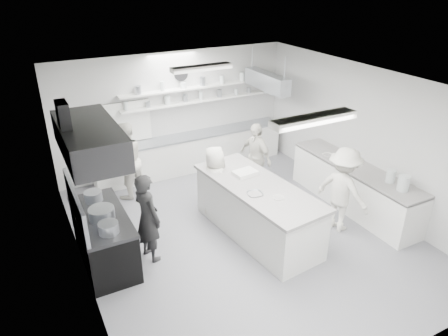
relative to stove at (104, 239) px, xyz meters
name	(u,v)px	position (x,y,z in m)	size (l,w,h in m)	color
floor	(243,233)	(2.60, -0.40, -0.46)	(6.00, 7.00, 0.02)	gray
ceiling	(246,84)	(2.60, -0.40, 2.56)	(6.00, 7.00, 0.02)	white
wall_back	(174,112)	(2.60, 3.10, 1.05)	(6.00, 0.04, 3.00)	#BEBEBE
wall_front	(395,279)	(2.60, -3.90, 1.05)	(6.00, 0.04, 3.00)	#BEBEBE
wall_left	(76,204)	(-0.40, -0.40, 1.05)	(0.04, 7.00, 3.00)	#BEBEBE
wall_right	(366,137)	(5.60, -0.40, 1.05)	(0.04, 7.00, 3.00)	#BEBEBE
stove	(104,239)	(0.00, 0.00, 0.00)	(0.80, 1.80, 0.90)	black
exhaust_hood	(89,139)	(0.00, 0.00, 1.90)	(0.85, 2.00, 0.50)	#2A2A2D
back_counter	(192,152)	(2.90, 2.80, 0.01)	(5.00, 0.60, 0.92)	white
shelf_lower	(202,100)	(3.30, 2.97, 1.30)	(4.20, 0.26, 0.04)	white
shelf_upper	(201,87)	(3.30, 2.97, 1.65)	(4.20, 0.26, 0.04)	white
pass_through_window	(124,123)	(1.30, 3.08, 1.00)	(1.30, 0.04, 1.00)	black
wall_clock	(181,74)	(2.80, 3.06, 2.00)	(0.32, 0.32, 0.05)	silver
right_counter	(353,187)	(5.25, -0.60, 0.02)	(0.74, 3.30, 0.94)	white
pot_rack	(267,81)	(4.60, 2.00, 1.85)	(0.30, 1.60, 0.40)	#A1A6AF
light_fixture_front	(314,119)	(2.60, -2.20, 2.49)	(1.30, 0.25, 0.10)	white
light_fixture_rear	(202,68)	(2.60, 1.40, 2.49)	(1.30, 0.25, 0.10)	white
prep_island	(257,211)	(2.84, -0.52, 0.07)	(1.04, 2.80, 1.03)	white
stove_pot	(102,215)	(0.00, -0.13, 0.58)	(0.43, 0.43, 0.25)	#A1A6AF
cook_stove	(148,218)	(0.74, -0.27, 0.39)	(0.61, 0.40, 1.67)	#252526
cook_back	(126,161)	(1.03, 2.12, 0.44)	(0.87, 0.68, 1.79)	silver
cook_island_left	(215,182)	(2.43, 0.51, 0.32)	(0.76, 0.49, 1.55)	silver
cook_island_right	(255,157)	(3.75, 1.06, 0.38)	(0.97, 0.40, 1.66)	silver
cook_right	(343,190)	(4.41, -1.12, 0.42)	(1.13, 0.65, 1.75)	silver
bowl_island_a	(255,195)	(2.61, -0.78, 0.62)	(0.29, 0.29, 0.07)	#A1A6AF
bowl_island_b	(278,199)	(2.90, -1.11, 0.61)	(0.20, 0.20, 0.06)	white
bowl_right	(328,155)	(5.09, 0.15, 0.52)	(0.23, 0.23, 0.06)	white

